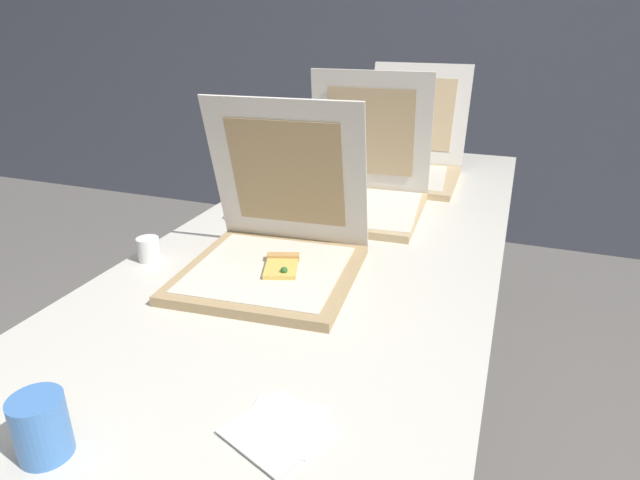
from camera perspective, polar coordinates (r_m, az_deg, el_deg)
The scene contains 9 objects.
wall_back at distance 3.38m, azimuth 13.93°, elevation 21.96°, with size 10.00×0.10×2.60m, color slate.
table at distance 1.48m, azimuth 1.47°, elevation -1.44°, with size 0.88×2.19×0.76m.
pizza_box_front at distance 1.25m, azimuth -4.89°, elevation -1.05°, with size 0.41×0.42×0.39m.
pizza_box_middle at distance 1.66m, azimuth 4.19°, elevation 5.17°, with size 0.40×0.40×0.40m.
pizza_box_back at distance 2.03m, azimuth 9.06°, elevation 8.17°, with size 0.40×0.53×0.38m.
cup_white_near_left at distance 1.38m, azimuth -17.67°, elevation -0.93°, with size 0.05×0.05×0.06m, color white.
cup_white_mid at distance 1.59m, azimuth -8.13°, elevation 3.03°, with size 0.05×0.05×0.06m, color white.
cup_printed_front at distance 0.86m, azimuth -27.40°, elevation -17.14°, with size 0.07×0.07×0.09m, color #477FCC.
napkin_pile at distance 0.84m, azimuth -4.30°, elevation -19.18°, with size 0.17×0.17×0.01m.
Camera 1 is at (0.43, -0.68, 1.32)m, focal length 30.26 mm.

